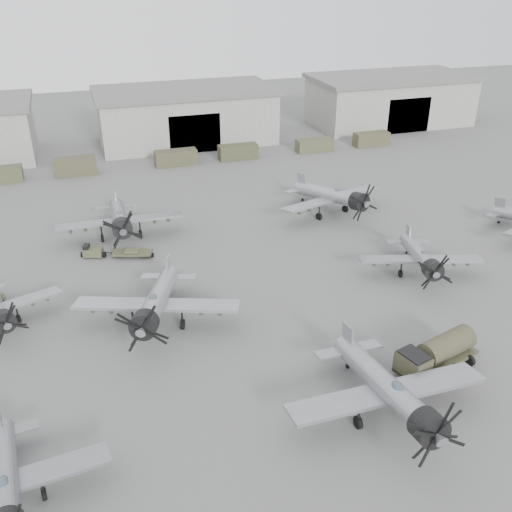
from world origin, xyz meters
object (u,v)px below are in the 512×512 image
Objects in this scene: aircraft_far_0 at (120,219)px; tug_trailer at (108,252)px; aircraft_near_1 at (391,392)px; aircraft_mid_1 at (156,303)px; aircraft_mid_2 at (422,258)px; ground_crew at (4,300)px; aircraft_near_0 at (6,485)px; fuel_tanker at (437,353)px; aircraft_far_1 at (334,196)px.

tug_trailer is at bearing -114.36° from aircraft_far_0.
aircraft_near_1 reaches higher than aircraft_mid_1.
aircraft_mid_2 is 38.18m from ground_crew.
ground_crew is (-1.74, 22.33, -1.26)m from aircraft_near_0.
aircraft_mid_2 reaches higher than fuel_tanker.
aircraft_near_1 is 1.95× the size of tug_trailer.
aircraft_far_1 reaches higher than aircraft_far_0.
aircraft_mid_1 is (10.53, 15.11, 0.42)m from aircraft_near_0.
aircraft_near_1 reaches higher than aircraft_far_1.
aircraft_far_0 is at bearing 82.06° from tug_trailer.
aircraft_near_1 is 36.17m from aircraft_far_0.
aircraft_near_1 is 34.08m from aircraft_far_1.
aircraft_far_1 is 8.59× the size of ground_crew.
aircraft_mid_2 reaches higher than ground_crew.
aircraft_far_1 reaches higher than aircraft_mid_1.
fuel_tanker is at bearing -116.16° from aircraft_far_1.
fuel_tanker is 1.05× the size of tug_trailer.
aircraft_far_1 is at bearing 64.25° from fuel_tanker.
aircraft_far_1 is at bearing 23.14° from tug_trailer.
aircraft_mid_1 is 22.16m from fuel_tanker.
ground_crew is at bearing -125.18° from tug_trailer.
aircraft_near_0 reaches higher than fuel_tanker.
tug_trailer is at bearing 168.94° from aircraft_far_1.
aircraft_near_1 is at bearing -30.27° from aircraft_mid_1.
tug_trailer is (-15.57, 29.74, -1.99)m from aircraft_near_1.
ground_crew is (-35.96, -9.73, -1.70)m from aircraft_far_1.
ground_crew is (-9.48, -7.19, 0.28)m from tug_trailer.
tug_trailer is at bearing 113.60° from fuel_tanker.
aircraft_mid_2 is at bearing 51.63° from aircraft_near_1.
aircraft_mid_1 reaches higher than aircraft_mid_2.
fuel_tanker is 33.86m from tug_trailer.
fuel_tanker is (6.06, 3.72, -0.96)m from aircraft_near_1.
aircraft_near_1 is at bearing -164.61° from fuel_tanker.
tug_trailer is 4.39× the size of ground_crew.
fuel_tanker reaches higher than tug_trailer.
aircraft_near_0 is at bearing -87.05° from tug_trailer.
aircraft_mid_2 is (12.58, 16.22, -0.38)m from aircraft_near_1.
aircraft_mid_1 is 8.46× the size of ground_crew.
aircraft_mid_1 is 1.84× the size of fuel_tanker.
tug_trailer is at bearing 68.75° from aircraft_near_0.
aircraft_far_1 is at bearing 70.76° from aircraft_near_1.
tug_trailer is (-1.77, -3.70, -1.95)m from aircraft_far_0.
aircraft_near_1 is 7.18m from fuel_tanker.
aircraft_near_1 is at bearing -7.10° from aircraft_near_0.
aircraft_mid_2 is 31.27m from tug_trailer.
tug_trailer is at bearing -36.29° from ground_crew.
aircraft_far_0 is (-26.38, 17.22, 0.34)m from aircraft_mid_2.
fuel_tanker is (-6.51, -12.50, -0.59)m from aircraft_mid_2.
aircraft_mid_2 is 1.59× the size of fuel_tanker.
aircraft_mid_1 is at bearing 129.23° from aircraft_near_1.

